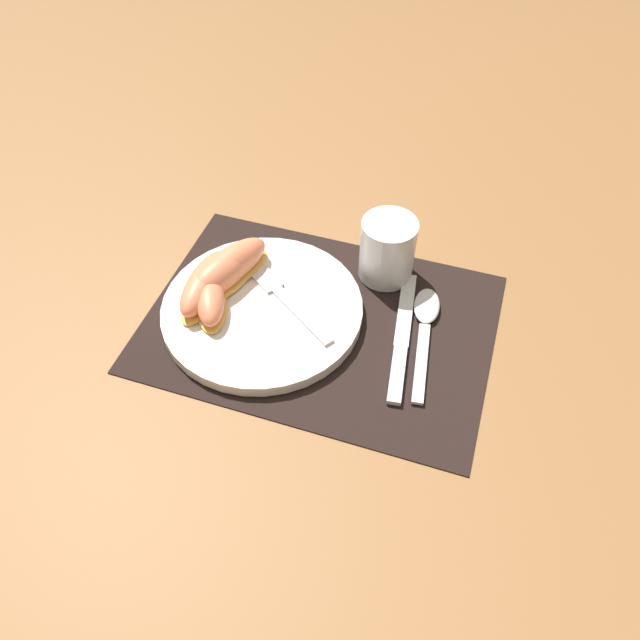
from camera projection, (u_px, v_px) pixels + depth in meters
ground_plane at (320, 323)px, 0.81m from camera, size 3.00×3.00×0.00m
placemat at (320, 322)px, 0.81m from camera, size 0.44×0.31×0.00m
plate at (262, 310)px, 0.81m from camera, size 0.26×0.26×0.02m
juice_glass at (387, 252)px, 0.84m from camera, size 0.07×0.07×0.09m
knife at (402, 338)px, 0.79m from camera, size 0.05×0.21×0.01m
spoon at (425, 320)px, 0.80m from camera, size 0.05×0.19×0.01m
fork at (279, 292)px, 0.82m from camera, size 0.16×0.12×0.00m
citrus_wedge_0 at (231, 266)px, 0.82m from camera, size 0.09×0.13×0.05m
citrus_wedge_1 at (221, 275)px, 0.81m from camera, size 0.08×0.12×0.05m
citrus_wedge_2 at (205, 285)px, 0.81m from camera, size 0.05×0.12×0.04m
citrus_wedge_3 at (210, 300)px, 0.79m from camera, size 0.08×0.10×0.04m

